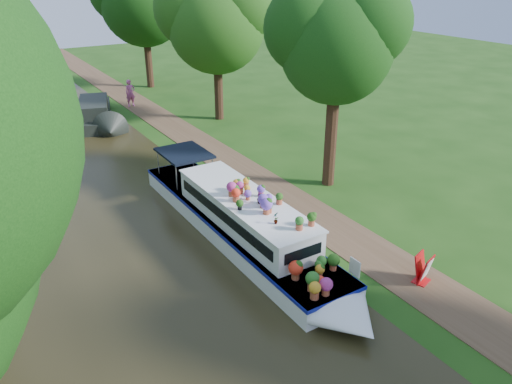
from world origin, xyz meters
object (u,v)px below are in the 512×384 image
object	(u,v)px
sandwich_board	(423,270)
pedestrian_pink	(130,93)
plant_boat	(245,223)
second_boat	(94,114)

from	to	relation	value
sandwich_board	pedestrian_pink	bearing A→B (deg)	74.39
sandwich_board	pedestrian_pink	size ratio (longest dim) A/B	0.53
plant_boat	pedestrian_pink	size ratio (longest dim) A/B	7.18
pedestrian_pink	second_boat	bearing A→B (deg)	-144.28
plant_boat	sandwich_board	world-z (taller)	plant_boat
second_boat	pedestrian_pink	world-z (taller)	pedestrian_pink
plant_boat	pedestrian_pink	world-z (taller)	plant_boat
second_boat	pedestrian_pink	bearing A→B (deg)	54.72
plant_boat	pedestrian_pink	bearing A→B (deg)	82.11
plant_boat	sandwich_board	distance (m)	6.31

